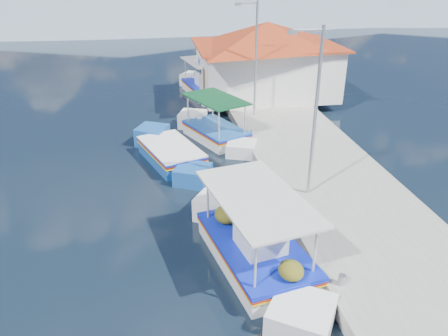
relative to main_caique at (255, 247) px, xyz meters
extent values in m
plane|color=black|center=(-1.90, 0.99, -0.49)|extent=(160.00, 160.00, 0.00)
cube|color=#A09F96|center=(4.00, 6.99, -0.24)|extent=(5.00, 44.00, 0.50)
cylinder|color=#A5A8AD|center=(1.90, -2.01, 0.16)|extent=(0.20, 0.20, 0.30)
cylinder|color=#A5A8AD|center=(1.90, 2.99, 0.16)|extent=(0.20, 0.20, 0.30)
cylinder|color=#A5A8AD|center=(1.90, 8.99, 0.16)|extent=(0.20, 0.20, 0.30)
cylinder|color=#A5A8AD|center=(1.90, 14.99, 0.16)|extent=(0.20, 0.20, 0.30)
cube|color=white|center=(-0.02, -0.08, -0.28)|extent=(3.02, 4.65, 0.94)
cube|color=white|center=(0.57, 2.70, -0.16)|extent=(2.17, 2.17, 1.04)
cube|color=white|center=(-0.59, -2.77, -0.28)|extent=(2.11, 2.11, 0.89)
cube|color=#0E23BA|center=(-0.02, -0.08, 0.16)|extent=(3.11, 4.79, 0.06)
cube|color=#AD260E|center=(-0.02, -0.08, 0.08)|extent=(3.11, 4.79, 0.05)
cube|color=yellow|center=(-0.02, -0.08, 0.01)|extent=(3.11, 4.79, 0.04)
cube|color=#0E23BA|center=(-0.02, -0.08, 0.23)|extent=(3.12, 4.75, 0.05)
cube|color=brown|center=(-0.02, -0.08, 0.20)|extent=(2.83, 4.53, 0.05)
cube|color=white|center=(-0.08, -0.37, 0.74)|extent=(1.44, 1.50, 1.09)
cube|color=silver|center=(-0.08, -0.37, 1.31)|extent=(1.56, 1.62, 0.06)
cylinder|color=beige|center=(-0.50, 1.87, 0.99)|extent=(0.07, 0.07, 1.58)
cylinder|color=beige|center=(1.21, 1.51, 0.99)|extent=(0.07, 0.07, 1.58)
cylinder|color=beige|center=(-1.24, -1.66, 0.99)|extent=(0.07, 0.07, 1.58)
cylinder|color=beige|center=(0.46, -2.02, 0.99)|extent=(0.07, 0.07, 1.58)
cube|color=silver|center=(-0.02, -0.08, 1.78)|extent=(3.12, 4.67, 0.07)
ellipsoid|color=#4B4C14|center=(-0.12, 1.36, 0.48)|extent=(0.75, 0.83, 0.56)
ellipsoid|color=#4B4C14|center=(0.66, 1.70, 0.44)|extent=(0.63, 0.70, 0.47)
ellipsoid|color=#4B4C14|center=(-0.19, -1.86, 0.45)|extent=(0.67, 0.74, 0.50)
sphere|color=#FF3B08|center=(1.07, 0.30, 0.94)|extent=(0.40, 0.40, 0.40)
cube|color=white|center=(0.25, 9.95, -0.29)|extent=(3.13, 3.93, 0.89)
cube|color=white|center=(1.21, 12.07, -0.18)|extent=(1.73, 1.73, 0.98)
cube|color=white|center=(-0.69, 7.89, -0.29)|extent=(1.68, 1.68, 0.84)
cube|color=#0E23BA|center=(0.25, 9.95, 0.12)|extent=(3.22, 4.05, 0.06)
cube|color=#AD260E|center=(0.25, 9.95, 0.05)|extent=(3.22, 4.05, 0.05)
cube|color=yellow|center=(0.25, 9.95, -0.02)|extent=(3.22, 4.05, 0.04)
cube|color=#1A51A0|center=(0.25, 9.95, 0.19)|extent=(3.23, 4.02, 0.05)
cube|color=brown|center=(0.25, 9.95, 0.16)|extent=(2.97, 3.80, 0.05)
cylinder|color=beige|center=(0.17, 11.58, 0.91)|extent=(0.07, 0.07, 1.49)
cylinder|color=beige|center=(1.53, 10.96, 0.91)|extent=(0.07, 0.07, 1.49)
cylinder|color=beige|center=(-1.04, 8.93, 0.91)|extent=(0.07, 0.07, 1.49)
cylinder|color=beige|center=(0.32, 8.31, 0.91)|extent=(0.07, 0.07, 1.49)
cube|color=#0D4222|center=(0.25, 9.95, 1.65)|extent=(3.22, 3.97, 0.07)
cube|color=#1A51A0|center=(-2.13, 7.63, -0.26)|extent=(2.96, 3.98, 0.99)
cube|color=#1A51A0|center=(-1.34, 9.87, -0.14)|extent=(1.80, 1.80, 1.10)
cube|color=#1A51A0|center=(-2.90, 5.45, -0.26)|extent=(1.75, 1.75, 0.94)
cube|color=#0E23BA|center=(-2.13, 7.63, 0.20)|extent=(3.05, 4.10, 0.06)
cube|color=#AD260E|center=(-2.13, 7.63, 0.11)|extent=(3.05, 4.10, 0.05)
cube|color=yellow|center=(-2.13, 7.63, 0.04)|extent=(3.05, 4.10, 0.04)
cube|color=white|center=(-2.13, 7.63, 0.27)|extent=(3.05, 4.08, 0.05)
cube|color=brown|center=(-2.13, 7.63, 0.24)|extent=(2.79, 3.87, 0.05)
cube|color=white|center=(0.66, 18.19, -0.28)|extent=(2.72, 4.15, 0.90)
cube|color=white|center=(1.17, 20.69, -0.17)|extent=(1.99, 1.99, 1.00)
cube|color=white|center=(0.17, 15.77, -0.28)|extent=(1.94, 1.94, 0.86)
cube|color=#0E23BA|center=(0.66, 18.19, 0.13)|extent=(2.80, 4.27, 0.06)
cube|color=#AD260E|center=(0.66, 18.19, 0.06)|extent=(2.80, 4.27, 0.05)
cube|color=yellow|center=(0.66, 18.19, -0.01)|extent=(2.80, 4.27, 0.04)
cube|color=#0E23BA|center=(0.66, 18.19, 0.20)|extent=(2.81, 4.24, 0.05)
cube|color=brown|center=(0.66, 18.19, 0.17)|extent=(2.54, 4.04, 0.05)
cube|color=white|center=(0.60, 17.91, 0.69)|extent=(1.32, 1.43, 1.05)
cube|color=silver|center=(0.60, 17.91, 1.24)|extent=(1.44, 1.54, 0.06)
cylinder|color=beige|center=(0.20, 19.93, 0.93)|extent=(0.07, 0.07, 1.52)
cylinder|color=beige|center=(1.76, 19.61, 0.93)|extent=(0.07, 0.07, 1.52)
cylinder|color=beige|center=(-0.44, 16.77, 0.93)|extent=(0.07, 0.07, 1.52)
cylinder|color=beige|center=(1.12, 16.46, 0.93)|extent=(0.07, 0.07, 1.52)
cube|color=silver|center=(0.66, 18.19, 1.69)|extent=(2.81, 4.17, 0.07)
cube|color=white|center=(4.30, 15.99, 1.51)|extent=(8.00, 6.00, 3.00)
cube|color=#A93217|center=(4.30, 15.99, 3.06)|extent=(8.64, 6.48, 0.10)
pyramid|color=#A93217|center=(4.30, 15.99, 3.71)|extent=(10.49, 10.49, 1.40)
cube|color=brown|center=(0.32, 14.99, 1.01)|extent=(0.06, 1.00, 2.00)
cube|color=#0E23BA|center=(0.32, 17.49, 1.61)|extent=(0.06, 1.20, 0.90)
cylinder|color=#A5A8AD|center=(2.70, 2.99, 3.01)|extent=(0.12, 0.12, 6.00)
cylinder|color=#A5A8AD|center=(2.20, 2.99, 5.86)|extent=(1.00, 0.08, 0.08)
cube|color=#A5A8AD|center=(1.70, 2.99, 5.81)|extent=(0.30, 0.14, 0.14)
cylinder|color=#A5A8AD|center=(2.70, 11.99, 3.01)|extent=(0.12, 0.12, 6.00)
cylinder|color=#A5A8AD|center=(2.20, 11.99, 5.86)|extent=(1.00, 0.08, 0.08)
cube|color=#A5A8AD|center=(1.70, 11.99, 5.81)|extent=(0.30, 0.14, 0.14)
cone|color=slate|center=(-6.90, 56.99, 1.96)|extent=(96.00, 96.00, 5.50)
cone|color=slate|center=(23.10, 56.99, 1.11)|extent=(76.80, 76.80, 3.80)
camera|label=1|loc=(-2.70, -10.60, 7.93)|focal=35.14mm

